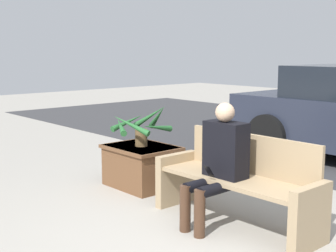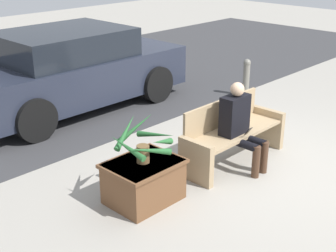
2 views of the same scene
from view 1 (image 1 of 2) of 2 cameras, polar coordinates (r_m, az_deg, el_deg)
ground_plane at (r=4.23m, az=6.49°, el=-14.24°), size 30.00×30.00×0.00m
bench at (r=4.63m, az=8.58°, el=-6.74°), size 1.74×0.54×0.86m
person_seated at (r=4.49m, az=6.27°, el=-4.02°), size 0.42×0.61×1.19m
planter_box at (r=5.84m, az=-3.25°, el=-4.73°), size 0.86×0.69×0.51m
potted_plant at (r=5.74m, az=-3.34°, el=0.07°), size 0.70×0.70×0.52m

